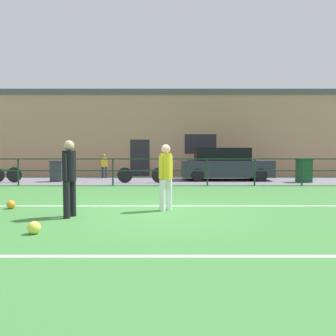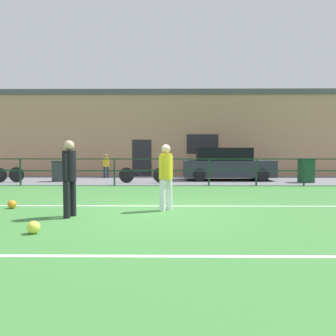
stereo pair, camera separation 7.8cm
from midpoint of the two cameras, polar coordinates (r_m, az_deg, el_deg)
name	(u,v)px [view 1 (the left image)]	position (r m, az deg, el deg)	size (l,w,h in m)	color
ground	(155,213)	(8.04, -2.50, -7.77)	(60.00, 44.00, 0.04)	#42843D
field_line_touchline	(157,206)	(8.90, -2.24, -6.57)	(36.00, 0.11, 0.00)	white
field_line_hash	(145,256)	(4.82, -4.41, -14.95)	(36.00, 0.11, 0.00)	white
pavement_strip	(162,180)	(16.46, -1.12, -2.10)	(48.00, 5.00, 0.02)	slate
perimeter_fence	(161,168)	(13.91, -1.36, 0.00)	(36.07, 0.07, 1.15)	#193823
clubhouse_facade	(164,134)	(20.11, -0.89, 5.93)	(28.00, 2.56, 4.97)	tan
player_goalkeeper	(70,174)	(7.63, -16.81, -0.95)	(0.30, 0.46, 1.71)	black
player_striker	(167,173)	(8.14, -0.48, -0.89)	(0.34, 0.35, 1.64)	white
soccer_ball_match	(35,227)	(6.45, -22.30, -9.48)	(0.23, 0.23, 0.23)	#E5E04C
soccer_ball_spare	(12,204)	(9.40, -25.56, -5.70)	(0.22, 0.22, 0.22)	orange
spectator_child	(105,164)	(17.87, -10.94, 0.60)	(0.34, 0.22, 1.27)	#232D4C
parked_car_red	(226,165)	(16.65, 9.85, 0.57)	(4.39, 1.87, 1.60)	#282D38
bicycle_parked_2	(143,175)	(15.00, -4.51, -1.19)	(2.25, 0.04, 0.78)	black
trash_bin_0	(58,171)	(16.43, -18.58, -0.50)	(0.59, 0.50, 0.98)	#33383D
trash_bin_1	(305,170)	(16.44, 22.49, -0.35)	(0.64, 0.54, 1.11)	#194C28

